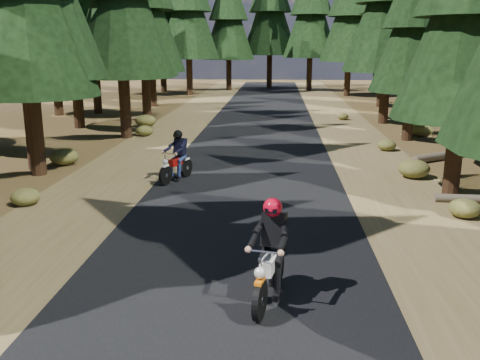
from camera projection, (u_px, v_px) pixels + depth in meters
name	position (u px, v px, depth m)	size (l,w,h in m)	color
ground	(235.00, 244.00, 11.94)	(120.00, 120.00, 0.00)	#4E3D1B
road	(248.00, 187.00, 16.78)	(6.00, 100.00, 0.01)	black
shoulder_l	(104.00, 184.00, 17.09)	(3.20, 100.00, 0.01)	brown
shoulder_r	(396.00, 189.00, 16.47)	(3.20, 100.00, 0.01)	brown
log_near	(461.00, 153.00, 21.26)	(0.32, 0.32, 5.31)	#4C4233
understory_shrubs	(274.00, 156.00, 19.98)	(16.03, 30.87, 0.69)	#474C1E
rider_lead	(269.00, 269.00, 9.09)	(1.03, 2.12, 1.81)	beige
rider_follow	(176.00, 164.00, 17.38)	(1.25, 1.92, 1.65)	maroon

